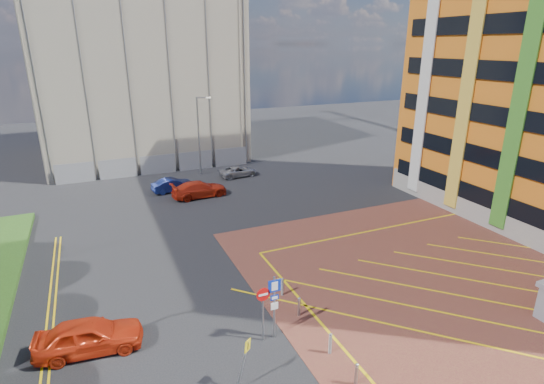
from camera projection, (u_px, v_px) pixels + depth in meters
ground at (273, 353)px, 18.70m from camera, size 140.00×140.00×0.00m
forecourt at (499, 285)px, 23.97m from camera, size 26.00×26.00×0.02m
lamp_back at (199, 133)px, 43.03m from camera, size 1.53×0.16×8.00m
sign_cluster at (270, 302)px, 19.02m from camera, size 1.17×0.12×3.20m
warning_sign at (244, 358)px, 16.37m from camera, size 0.72×0.41×2.25m
bollard_row at (338, 354)px, 17.97m from camera, size 0.14×11.14×0.90m
construction_building at (136, 61)px, 49.69m from camera, size 21.20×19.20×22.00m
construction_fence at (168, 163)px, 44.71m from camera, size 21.60×0.06×2.00m
car_red_left at (89, 336)px, 18.64m from camera, size 4.70×2.30×1.55m
car_blue_back at (173, 185)px, 39.08m from camera, size 3.92×1.82×1.24m
car_red_back at (199, 189)px, 37.66m from camera, size 5.01×2.32×1.42m
car_silver_back at (238, 171)px, 43.54m from camera, size 4.05×2.16×1.08m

